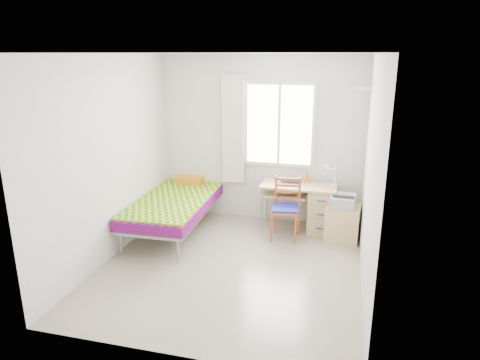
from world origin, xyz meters
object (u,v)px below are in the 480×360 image
desk (317,206)px  cabinet (343,223)px  chair (287,205)px  printer (343,201)px  bed (178,201)px

desk → cabinet: (0.39, -0.25, -0.13)m
chair → cabinet: chair is taller
cabinet → printer: (-0.02, -0.02, 0.34)m
cabinet → bed: bearing=-169.4°
chair → desk: bearing=34.4°
chair → printer: size_ratio=2.20×
bed → printer: 2.44m
bed → printer: bed is taller
desk → cabinet: size_ratio=2.21×
cabinet → chair: bearing=-166.1°
bed → chair: (1.64, 0.10, 0.06)m
chair → cabinet: bearing=1.1°
chair → printer: chair is taller
bed → desk: (2.06, 0.47, -0.06)m
desk → printer: (0.37, -0.27, 0.21)m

